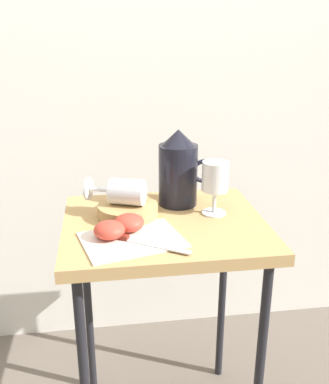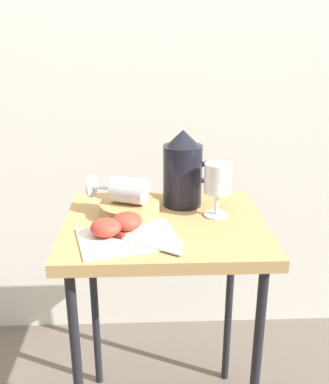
{
  "view_description": "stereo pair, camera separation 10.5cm",
  "coord_description": "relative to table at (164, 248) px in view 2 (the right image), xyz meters",
  "views": [
    {
      "loc": [
        -0.15,
        -1.02,
        1.14
      ],
      "look_at": [
        0.0,
        0.0,
        0.76
      ],
      "focal_mm": 41.18,
      "sensor_mm": 36.0,
      "label": 1
    },
    {
      "loc": [
        -0.04,
        -1.03,
        1.14
      ],
      "look_at": [
        0.0,
        0.0,
        0.76
      ],
      "focal_mm": 41.18,
      "sensor_mm": 36.0,
      "label": 2
    }
  ],
  "objects": [
    {
      "name": "wine_glass_tipped_near",
      "position": [
        -0.1,
        0.05,
        0.15
      ],
      "size": [
        0.17,
        0.11,
        0.07
      ],
      "color": "silver",
      "rests_on": "basket_tray"
    },
    {
      "name": "wine_glass_upright",
      "position": [
        0.14,
        0.03,
        0.17
      ],
      "size": [
        0.07,
        0.07,
        0.14
      ],
      "color": "silver",
      "rests_on": "table"
    },
    {
      "name": "apple_half_left",
      "position": [
        -0.14,
        -0.08,
        0.1
      ],
      "size": [
        0.07,
        0.07,
        0.04
      ],
      "primitive_type": "ellipsoid",
      "color": "#CC3D2D",
      "rests_on": "linen_napkin"
    },
    {
      "name": "table",
      "position": [
        0.0,
        0.0,
        0.0
      ],
      "size": [
        0.51,
        0.43,
        0.68
      ],
      "color": "tan",
      "rests_on": "ground_plane"
    },
    {
      "name": "curtain_drape",
      "position": [
        0.0,
        0.51,
        0.44
      ],
      "size": [
        2.4,
        0.03,
        2.08
      ],
      "primitive_type": "cube",
      "color": "silver",
      "rests_on": "ground_plane"
    },
    {
      "name": "linen_napkin",
      "position": [
        -0.09,
        -0.1,
        0.08
      ],
      "size": [
        0.26,
        0.22,
        0.0
      ],
      "primitive_type": "cube",
      "rotation": [
        0.0,
        0.0,
        0.25
      ],
      "color": "silver",
      "rests_on": "table"
    },
    {
      "name": "pitcher",
      "position": [
        0.06,
        0.12,
        0.16
      ],
      "size": [
        0.16,
        0.11,
        0.21
      ],
      "color": "black",
      "rests_on": "table"
    },
    {
      "name": "knife",
      "position": [
        -0.1,
        -0.1,
        0.08
      ],
      "size": [
        0.21,
        0.14,
        0.01
      ],
      "color": "silver",
      "rests_on": "linen_napkin"
    },
    {
      "name": "apple_half_right",
      "position": [
        -0.09,
        -0.05,
        0.1
      ],
      "size": [
        0.07,
        0.07,
        0.04
      ],
      "primitive_type": "ellipsoid",
      "color": "#CC3D2D",
      "rests_on": "linen_napkin"
    },
    {
      "name": "basket_tray",
      "position": [
        -0.09,
        0.04,
        0.09
      ],
      "size": [
        0.16,
        0.16,
        0.03
      ],
      "primitive_type": "cylinder",
      "color": "tan",
      "rests_on": "table"
    }
  ]
}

